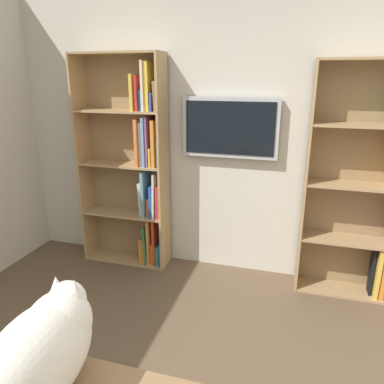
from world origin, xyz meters
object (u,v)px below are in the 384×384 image
Objects in this scene: bookshelf_right at (135,168)px; wall_mounted_tv at (230,128)px; cat at (45,347)px; bookshelf_left at (372,190)px.

wall_mounted_tv is at bearing -174.92° from bookshelf_right.
cat is at bearing 107.34° from bookshelf_right.
bookshelf_right is 3.03× the size of cat.
cat is (-0.73, 2.33, -0.06)m from bookshelf_right.
bookshelf_right is (2.16, 0.00, 0.04)m from bookshelf_left.
wall_mounted_tv reaches higher than cat.
wall_mounted_tv is (1.23, -0.08, 0.46)m from bookshelf_left.
bookshelf_left is 2.92× the size of cat.
bookshelf_left is at bearing -121.53° from cat.
bookshelf_left is at bearing -179.94° from bookshelf_right.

